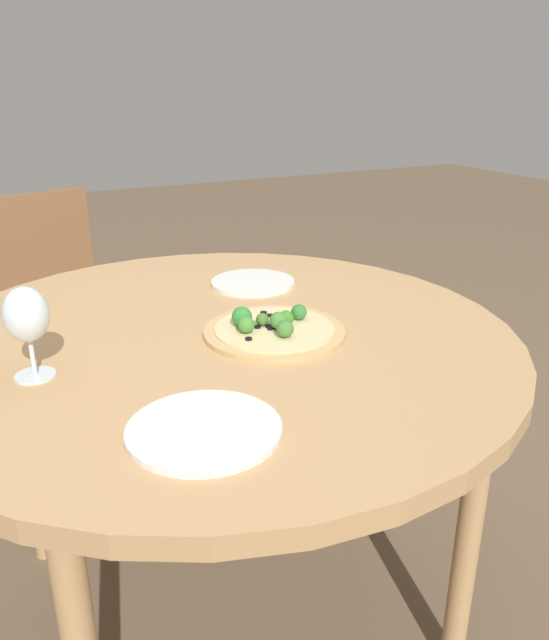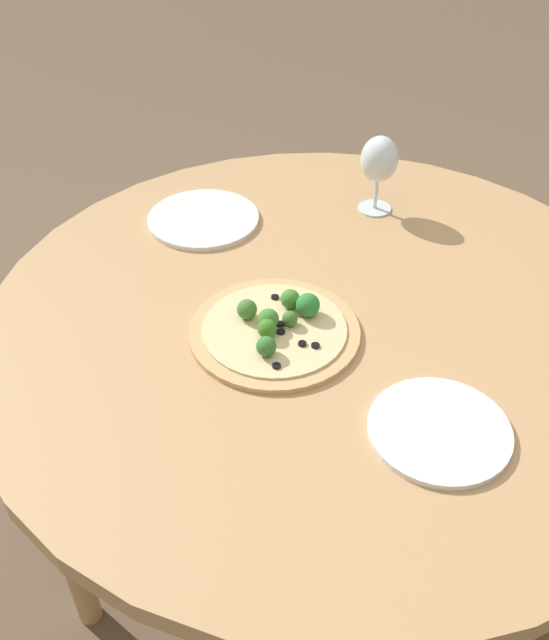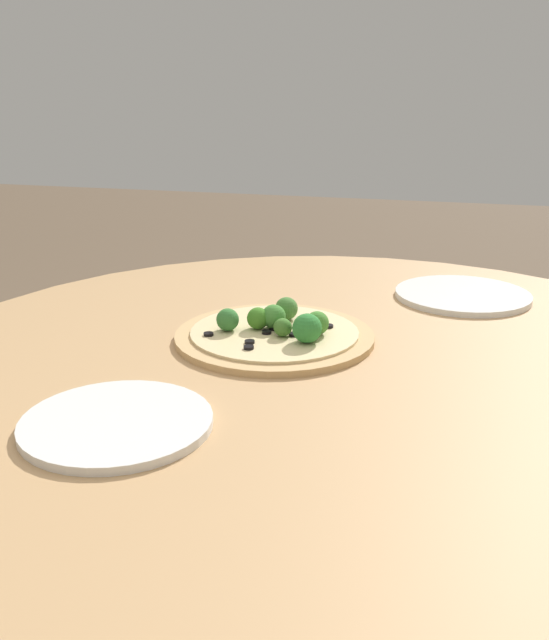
% 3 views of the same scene
% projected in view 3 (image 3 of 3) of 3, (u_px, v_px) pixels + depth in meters
% --- Properties ---
extents(dining_table, '(1.21, 1.21, 0.72)m').
position_uv_depth(dining_table, '(333.00, 401.00, 0.97)').
color(dining_table, tan).
rests_on(dining_table, ground_plane).
extents(pizza, '(0.29, 0.29, 0.05)m').
position_uv_depth(pizza, '(276.00, 332.00, 1.02)').
color(pizza, tan).
rests_on(pizza, dining_table).
extents(plate_near, '(0.23, 0.23, 0.01)m').
position_uv_depth(plate_near, '(463.00, 295.00, 1.23)').
color(plate_near, silver).
rests_on(plate_near, dining_table).
extents(plate_far, '(0.21, 0.21, 0.01)m').
position_uv_depth(plate_far, '(117.00, 423.00, 0.77)').
color(plate_far, silver).
rests_on(plate_far, dining_table).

